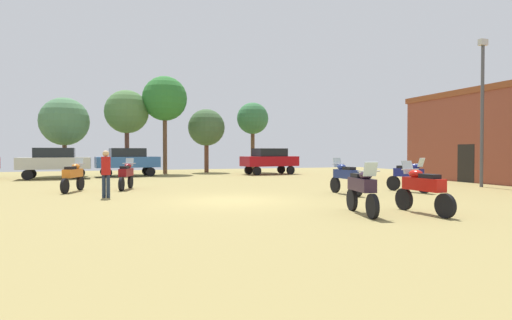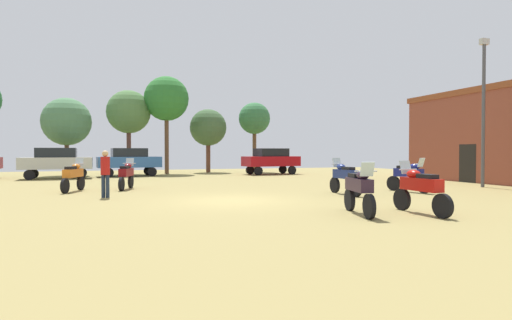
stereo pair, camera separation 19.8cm
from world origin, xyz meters
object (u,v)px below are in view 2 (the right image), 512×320
(motorcycle_5, at_px, (345,177))
(motorcycle_10, at_px, (409,175))
(tree_4, at_px, (67,122))
(tree_6, at_px, (166,99))
(tree_2, at_px, (208,128))
(tree_5, at_px, (254,119))
(car_1, at_px, (271,159))
(car_4, at_px, (57,161))
(motorcycle_7, at_px, (126,174))
(tree_1, at_px, (129,112))
(motorcycle_1, at_px, (359,189))
(motorcycle_6, at_px, (73,175))
(person_1, at_px, (105,170))
(car_2, at_px, (129,160))
(lamp_post, at_px, (484,105))
(motorcycle_3, at_px, (420,188))

(motorcycle_5, xyz_separation_m, motorcycle_10, (3.23, 0.09, -0.00))
(motorcycle_10, xyz_separation_m, tree_4, (-15.81, 18.00, 3.21))
(tree_4, distance_m, tree_6, 7.51)
(tree_2, distance_m, tree_5, 4.06)
(car_1, height_order, tree_2, tree_2)
(car_4, relative_size, tree_2, 0.82)
(motorcycle_5, relative_size, motorcycle_7, 1.12)
(tree_2, height_order, tree_6, tree_6)
(tree_1, distance_m, tree_6, 3.11)
(motorcycle_1, height_order, motorcycle_6, motorcycle_1)
(person_1, bearing_deg, motorcycle_1, -21.52)
(car_2, bearing_deg, tree_6, -55.35)
(car_2, bearing_deg, lamp_post, -139.24)
(motorcycle_1, height_order, person_1, person_1)
(tree_1, height_order, lamp_post, lamp_post)
(tree_4, bearing_deg, tree_2, 6.75)
(motorcycle_6, relative_size, tree_4, 0.37)
(car_1, height_order, person_1, car_1)
(motorcycle_6, height_order, car_1, car_1)
(motorcycle_1, relative_size, car_4, 0.50)
(motorcycle_6, distance_m, tree_6, 15.50)
(motorcycle_7, distance_m, tree_5, 17.75)
(car_1, bearing_deg, tree_1, 61.32)
(motorcycle_5, distance_m, motorcycle_10, 3.23)
(motorcycle_3, relative_size, lamp_post, 0.31)
(tree_6, bearing_deg, motorcycle_3, -78.76)
(motorcycle_7, height_order, tree_4, tree_4)
(car_2, relative_size, tree_6, 0.58)
(car_1, height_order, car_2, same)
(tree_5, height_order, tree_6, tree_6)
(motorcycle_10, bearing_deg, motorcycle_6, -35.57)
(car_1, xyz_separation_m, tree_6, (-7.59, 3.42, 4.75))
(car_1, relative_size, lamp_post, 0.62)
(tree_5, relative_size, tree_6, 0.78)
(person_1, xyz_separation_m, tree_6, (3.96, 16.52, 4.86))
(motorcycle_5, relative_size, tree_4, 0.40)
(motorcycle_6, bearing_deg, lamp_post, 6.65)
(tree_5, bearing_deg, motorcycle_10, -86.74)
(tree_2, distance_m, lamp_post, 20.98)
(tree_2, bearing_deg, motorcycle_7, -115.35)
(lamp_post, bearing_deg, motorcycle_6, 168.66)
(motorcycle_3, xyz_separation_m, motorcycle_6, (-10.09, 10.07, -0.01))
(motorcycle_10, bearing_deg, tree_2, -92.32)
(motorcycle_10, bearing_deg, tree_1, -75.53)
(motorcycle_3, xyz_separation_m, tree_1, (-7.57, 24.11, 4.10))
(motorcycle_3, bearing_deg, tree_4, 115.63)
(car_1, xyz_separation_m, car_2, (-10.48, 0.81, 0.00))
(motorcycle_5, bearing_deg, tree_5, 82.09)
(motorcycle_7, xyz_separation_m, lamp_post, (16.82, -4.22, 3.35))
(motorcycle_6, relative_size, motorcycle_7, 1.04)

